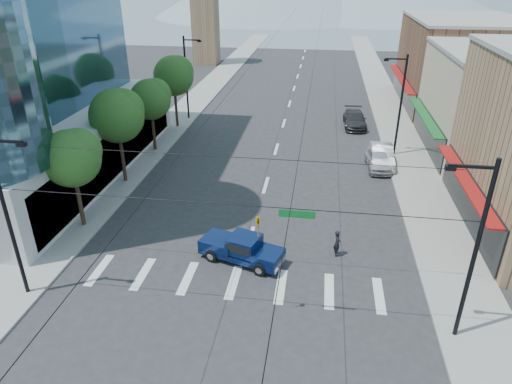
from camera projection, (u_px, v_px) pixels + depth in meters
ground at (232, 300)px, 23.67m from camera, size 160.00×160.00×0.00m
sidewalk_left at (201, 96)px, 60.62m from camera, size 4.00×120.00×0.15m
sidewalk_right at (386, 103)px, 57.52m from camera, size 4.00×120.00×0.15m
shop_mid at (504, 105)px, 40.34m from camera, size 12.00×14.00×9.00m
shop_far at (460, 65)px, 54.29m from camera, size 12.00×18.00×10.00m
tree_near at (74, 156)px, 28.27m from camera, size 3.65×3.64×6.71m
tree_midnear at (119, 114)px, 34.20m from camera, size 4.09×4.09×7.52m
tree_midfar at (152, 98)px, 40.67m from camera, size 3.65×3.64×6.71m
tree_far at (175, 74)px, 46.61m from camera, size 4.09×4.09×7.52m
signal_rig at (230, 235)px, 20.69m from camera, size 21.80×0.20×9.00m
lamp_pole_nw at (187, 75)px, 49.42m from camera, size 2.00×0.25×9.00m
lamp_pole_ne at (400, 102)px, 39.57m from camera, size 2.00×0.25×9.00m
pickup_truck at (241, 248)px, 26.49m from camera, size 5.28×3.16×1.69m
pedestrian at (337, 243)px, 27.03m from camera, size 0.46×0.65×1.66m
parked_car_near at (378, 160)px, 38.76m from camera, size 2.08×4.71×1.57m
parked_car_mid at (382, 155)px, 39.46m from camera, size 1.83×5.17×1.70m
parked_car_far at (355, 119)px, 48.88m from camera, size 2.48×5.63×1.61m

